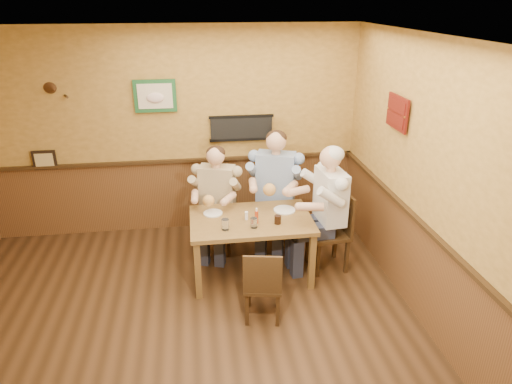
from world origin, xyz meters
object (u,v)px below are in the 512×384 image
(chair_back_left, at_px, (218,218))
(chair_near_side, at_px, (263,282))
(pepper_shaker, at_px, (246,215))
(diner_blue_polo, at_px, (275,196))
(chair_back_right, at_px, (275,210))
(water_glass_mid, at_px, (254,223))
(water_glass_left, at_px, (225,224))
(salt_shaker, at_px, (246,216))
(chair_right_end, at_px, (328,232))
(hot_sauce_bottle, at_px, (257,216))
(diner_white_elder, at_px, (329,216))
(dining_table, at_px, (251,225))
(cola_tumbler, at_px, (278,220))
(diner_tan_shirt, at_px, (218,205))

(chair_back_left, xyz_separation_m, chair_near_side, (0.36, -1.44, -0.04))
(chair_back_left, distance_m, pepper_shaker, 0.78)
(diner_blue_polo, distance_m, pepper_shaker, 0.82)
(chair_back_right, distance_m, water_glass_mid, 1.04)
(water_glass_left, height_order, salt_shaker, water_glass_left)
(water_glass_left, xyz_separation_m, water_glass_mid, (0.32, 0.00, -0.01))
(chair_right_end, bearing_deg, hot_sauce_bottle, -85.67)
(chair_right_end, relative_size, chair_near_side, 1.19)
(diner_white_elder, bearing_deg, chair_right_end, 84.84)
(chair_back_left, height_order, diner_white_elder, diner_white_elder)
(pepper_shaker, bearing_deg, dining_table, -4.81)
(chair_back_right, relative_size, water_glass_left, 8.00)
(diner_blue_polo, height_order, cola_tumbler, diner_blue_polo)
(chair_right_end, height_order, diner_blue_polo, diner_blue_polo)
(chair_back_right, bearing_deg, dining_table, -101.58)
(diner_white_elder, height_order, water_glass_left, diner_white_elder)
(chair_back_left, height_order, chair_back_right, chair_back_right)
(diner_white_elder, height_order, salt_shaker, diner_white_elder)
(diner_tan_shirt, height_order, diner_blue_polo, diner_blue_polo)
(chair_back_left, distance_m, diner_blue_polo, 0.80)
(chair_back_right, xyz_separation_m, pepper_shaker, (-0.46, -0.68, 0.29))
(hot_sauce_bottle, bearing_deg, chair_back_left, 116.92)
(diner_blue_polo, height_order, water_glass_left, diner_blue_polo)
(diner_blue_polo, distance_m, cola_tumbler, 0.87)
(water_glass_left, bearing_deg, hot_sauce_bottle, 16.10)
(dining_table, bearing_deg, chair_back_left, 118.18)
(chair_near_side, xyz_separation_m, pepper_shaker, (-0.07, 0.80, 0.38))
(diner_white_elder, height_order, pepper_shaker, diner_white_elder)
(diner_white_elder, bearing_deg, chair_near_side, -53.50)
(diner_tan_shirt, xyz_separation_m, hot_sauce_bottle, (0.39, -0.77, 0.19))
(dining_table, bearing_deg, diner_white_elder, 1.53)
(salt_shaker, xyz_separation_m, pepper_shaker, (0.00, 0.02, -0.01))
(diner_tan_shirt, relative_size, hot_sauce_bottle, 7.74)
(water_glass_mid, bearing_deg, cola_tumbler, 11.47)
(cola_tumbler, relative_size, salt_shaker, 1.02)
(water_glass_mid, bearing_deg, diner_blue_polo, 65.68)
(chair_near_side, relative_size, diner_blue_polo, 0.58)
(chair_right_end, relative_size, cola_tumbler, 9.96)
(salt_shaker, bearing_deg, water_glass_left, -141.03)
(chair_back_left, xyz_separation_m, chair_right_end, (1.29, -0.62, 0.04))
(water_glass_left, bearing_deg, chair_right_end, 11.42)
(hot_sauce_bottle, bearing_deg, pepper_shaker, 127.27)
(diner_blue_polo, height_order, salt_shaker, diner_blue_polo)
(diner_white_elder, bearing_deg, pepper_shaker, -93.97)
(chair_near_side, distance_m, water_glass_mid, 0.69)
(diner_tan_shirt, xyz_separation_m, salt_shaker, (0.29, -0.66, 0.15))
(pepper_shaker, bearing_deg, hot_sauce_bottle, -52.73)
(hot_sauce_bottle, xyz_separation_m, pepper_shaker, (-0.10, 0.13, -0.04))
(hot_sauce_bottle, height_order, salt_shaker, hot_sauce_bottle)
(chair_right_end, xyz_separation_m, diner_tan_shirt, (-1.29, 0.62, 0.15))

